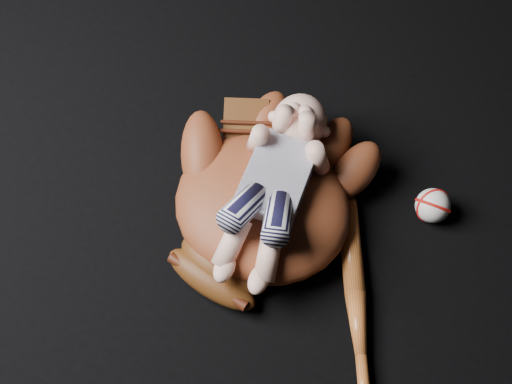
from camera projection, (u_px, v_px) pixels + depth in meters
baseball_glove at (262, 202)px, 1.15m from camera, size 0.46×0.51×0.14m
newborn_baby at (271, 189)px, 1.10m from camera, size 0.22×0.40×0.15m
baseball_bat at (356, 306)px, 1.11m from camera, size 0.22×0.38×0.04m
baseball at (433, 206)px, 1.19m from camera, size 0.09×0.09×0.07m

